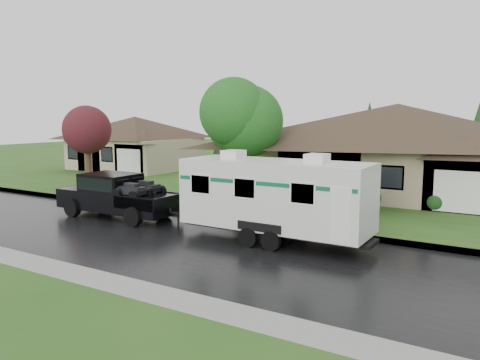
% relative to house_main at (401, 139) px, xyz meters
% --- Properties ---
extents(ground, '(140.00, 140.00, 0.00)m').
position_rel_house_main_xyz_m(ground, '(-2.29, -13.84, -3.59)').
color(ground, '#295119').
rests_on(ground, ground).
extents(road, '(140.00, 8.00, 0.01)m').
position_rel_house_main_xyz_m(road, '(-2.29, -15.84, -3.59)').
color(road, black).
rests_on(road, ground).
extents(curb, '(140.00, 0.50, 0.15)m').
position_rel_house_main_xyz_m(curb, '(-2.29, -11.59, -3.52)').
color(curb, gray).
rests_on(curb, ground).
extents(lawn, '(140.00, 26.00, 0.15)m').
position_rel_house_main_xyz_m(lawn, '(-2.29, 1.16, -3.52)').
color(lawn, '#295119').
rests_on(lawn, ground).
extents(house_main, '(19.44, 10.80, 6.90)m').
position_rel_house_main_xyz_m(house_main, '(0.00, 0.00, 0.00)').
color(house_main, '#9E876B').
rests_on(house_main, lawn).
extents(house_far, '(10.80, 8.64, 5.80)m').
position_rel_house_main_xyz_m(house_far, '(-24.07, 2.02, -0.62)').
color(house_far, '#C2B090').
rests_on(house_far, lawn).
extents(tree_left_green, '(4.09, 4.09, 6.76)m').
position_rel_house_main_xyz_m(tree_left_green, '(-6.77, -8.09, 1.25)').
color(tree_left_green, '#382B1E').
rests_on(tree_left_green, lawn).
extents(tree_red, '(3.33, 3.33, 5.51)m').
position_rel_house_main_xyz_m(tree_red, '(-18.21, -8.68, 0.38)').
color(tree_red, '#382B1E').
rests_on(tree_red, lawn).
extents(shrub_row, '(13.60, 1.00, 1.00)m').
position_rel_house_main_xyz_m(shrub_row, '(-0.29, -4.54, -2.94)').
color(shrub_row, '#143814').
rests_on(shrub_row, lawn).
extents(pickup_truck, '(6.48, 2.46, 2.16)m').
position_rel_house_main_xyz_m(pickup_truck, '(-10.60, -13.66, -2.43)').
color(pickup_truck, black).
rests_on(pickup_truck, ground).
extents(travel_trailer, '(7.99, 2.81, 3.58)m').
position_rel_house_main_xyz_m(travel_trailer, '(-1.78, -13.66, -1.69)').
color(travel_trailer, silver).
rests_on(travel_trailer, ground).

